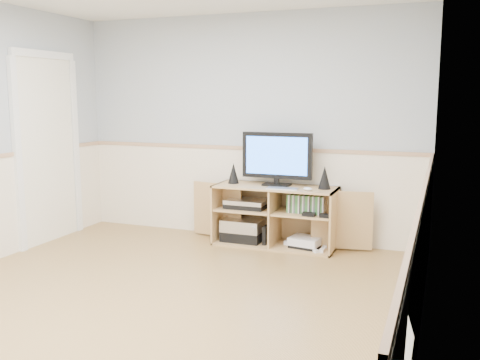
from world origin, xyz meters
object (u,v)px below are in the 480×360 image
object	(u,v)px
keyboard	(282,188)
game_consoles	(305,242)
monitor	(277,157)
media_cabinet	(277,214)

from	to	relation	value
keyboard	game_consoles	size ratio (longest dim) A/B	0.70
monitor	game_consoles	bearing A→B (deg)	-10.26
media_cabinet	game_consoles	distance (m)	0.43
media_cabinet	game_consoles	bearing A→B (deg)	-11.73
monitor	game_consoles	xyz separation A→B (m)	(0.34, -0.06, -0.89)
keyboard	monitor	bearing A→B (deg)	117.14
media_cabinet	game_consoles	world-z (taller)	media_cabinet
media_cabinet	game_consoles	size ratio (longest dim) A/B	4.44
keyboard	media_cabinet	bearing A→B (deg)	115.94
media_cabinet	keyboard	distance (m)	0.40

